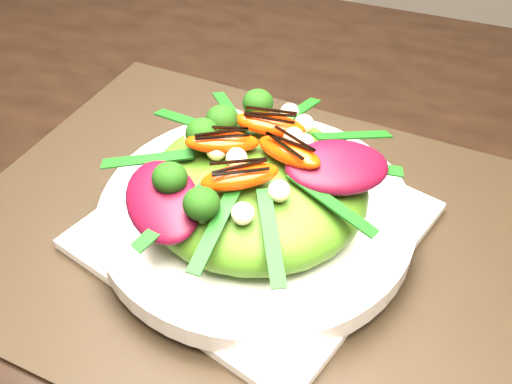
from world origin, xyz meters
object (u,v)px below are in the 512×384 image
(plate_base, at_px, (256,225))
(orange_segment, at_px, (270,133))
(salad_bowl, at_px, (256,213))
(lettuce_mound, at_px, (256,188))
(dining_table, at_px, (132,185))
(placemat, at_px, (256,230))

(plate_base, height_order, orange_segment, orange_segment)
(salad_bowl, distance_m, orange_segment, 0.07)
(lettuce_mound, xyz_separation_m, orange_segment, (0.00, 0.03, 0.04))
(dining_table, distance_m, lettuce_mound, 0.17)
(placemat, bearing_deg, plate_base, 180.00)
(placemat, relative_size, plate_base, 2.11)
(plate_base, relative_size, salad_bowl, 0.91)
(dining_table, xyz_separation_m, placemat, (0.15, -0.03, 0.02))
(plate_base, height_order, lettuce_mound, lettuce_mound)
(placemat, height_order, orange_segment, orange_segment)
(lettuce_mound, bearing_deg, orange_segment, 86.13)
(salad_bowl, bearing_deg, orange_segment, 86.13)
(placemat, relative_size, orange_segment, 8.69)
(salad_bowl, relative_size, orange_segment, 4.54)
(dining_table, height_order, orange_segment, dining_table)
(dining_table, bearing_deg, plate_base, -12.93)
(placemat, distance_m, salad_bowl, 0.02)
(plate_base, xyz_separation_m, lettuce_mound, (-0.00, 0.00, 0.04))
(placemat, bearing_deg, lettuce_mound, 180.00)
(dining_table, xyz_separation_m, salad_bowl, (0.15, -0.03, 0.04))
(placemat, bearing_deg, salad_bowl, 180.00)
(placemat, height_order, lettuce_mound, lettuce_mound)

